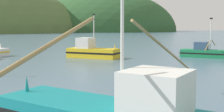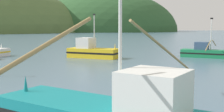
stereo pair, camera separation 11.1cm
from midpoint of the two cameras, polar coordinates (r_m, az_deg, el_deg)
name	(u,v)px [view 1 (the left image)]	position (r m, az deg, el deg)	size (l,w,h in m)	color
hill_mid_right	(106,32)	(252.46, -1.25, 4.95)	(127.23, 101.79, 70.67)	#2D562D
fishing_boat_green	(209,53)	(39.95, 18.93, 0.64)	(7.35, 8.12, 5.29)	#197A47
fishing_boat_yellow	(92,51)	(37.65, -4.20, 1.00)	(6.95, 6.15, 5.79)	gold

